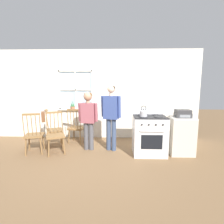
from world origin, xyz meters
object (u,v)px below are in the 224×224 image
Objects in this scene: chair_center_cluster at (55,135)px; chair_near_stove at (76,128)px; kettle at (143,113)px; handbag at (43,116)px; chair_near_wall at (34,135)px; potted_plant at (73,107)px; side_counter at (181,136)px; person_teen_center at (111,112)px; chair_by_window at (53,130)px; person_elderly_left at (88,115)px; stove at (149,135)px; stereo at (183,114)px.

chair_center_cluster is 1.00× the size of chair_near_stove.
kettle is 2.59m from handbag.
chair_near_wall is 2.67m from kettle.
kettle is 2.40m from potted_plant.
chair_center_cluster and handbag have the same top height.
chair_near_wall is 1.12× the size of side_counter.
person_teen_center reaches higher than kettle.
chair_center_cluster is at bearing -178.13° from chair_by_window.
chair_center_cluster is 0.71m from handbag.
person_elderly_left reaches higher than chair_by_window.
person_teen_center is 1.07m from stove.
stove is 1.20× the size of side_counter.
chair_near_wall and chair_center_cluster have the same top height.
chair_near_stove is at bearing -66.70° from potted_plant.
stereo reaches higher than side_counter.
person_teen_center reaches higher than stereo.
side_counter is (3.54, 0.07, 0.01)m from chair_near_wall.
stove is (0.92, -0.21, -0.51)m from person_teen_center.
side_counter is (2.91, -1.20, -0.54)m from potted_plant.
chair_by_window reaches higher than side_counter.
person_elderly_left is at bearing -6.57° from handbag.
person_elderly_left is at bearing 164.72° from kettle.
stereo is at bearing -121.00° from chair_by_window.
chair_near_wall is at bearing -162.07° from person_elderly_left.
kettle reaches higher than stove.
stove is at bearing -7.79° from handbag.
stereo is at bearing -5.95° from handbag.
chair_by_window is 3.33m from stereo.
stereo reaches higher than handbag.
handbag is at bearing 172.21° from stove.
chair_near_stove is (0.85, 0.76, 0.00)m from chair_near_wall.
stereo is (3.03, 0.03, 0.54)m from chair_center_cluster.
person_elderly_left is at bearing 174.90° from side_counter.
stove is 0.92m from stereo.
chair_center_cluster is 1.47m from person_teen_center.
person_teen_center is 1.60m from potted_plant.
chair_near_stove is 3.27× the size of handbag.
kettle reaches higher than chair_by_window.
person_elderly_left is (1.28, 0.27, 0.46)m from chair_near_wall.
potted_plant is (-1.98, 1.36, -0.04)m from kettle.
potted_plant is (0.63, 1.27, 0.54)m from chair_near_wall.
kettle is at bearing -142.36° from stove.
chair_by_window is at bearing 172.84° from person_elderly_left.
person_teen_center is at bearing -13.33° from chair_center_cluster.
potted_plant reaches higher than side_counter.
stove is 3.53× the size of handbag.
chair_by_window is 0.62m from chair_near_stove.
chair_by_window and handbag have the same top height.
chair_by_window is at bearing 165.65° from kettle.
person_elderly_left is (0.43, -0.49, 0.46)m from chair_near_stove.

